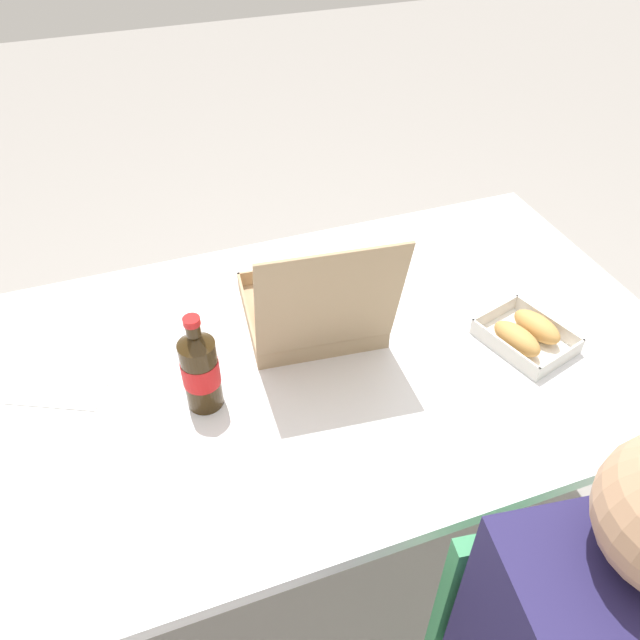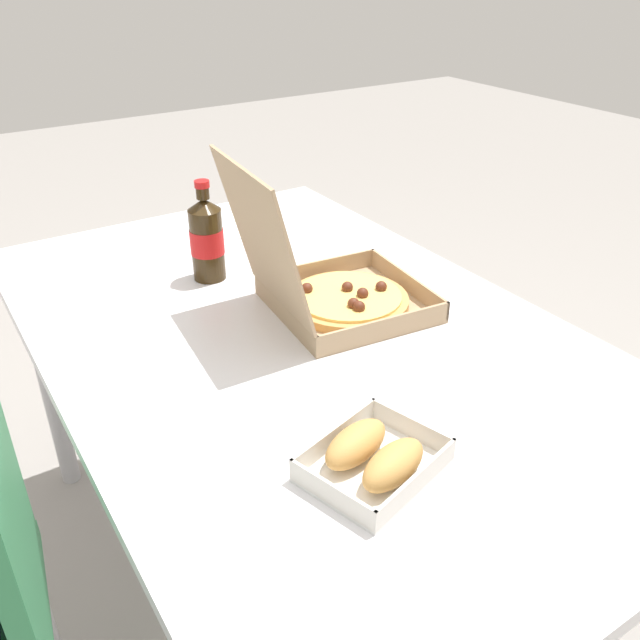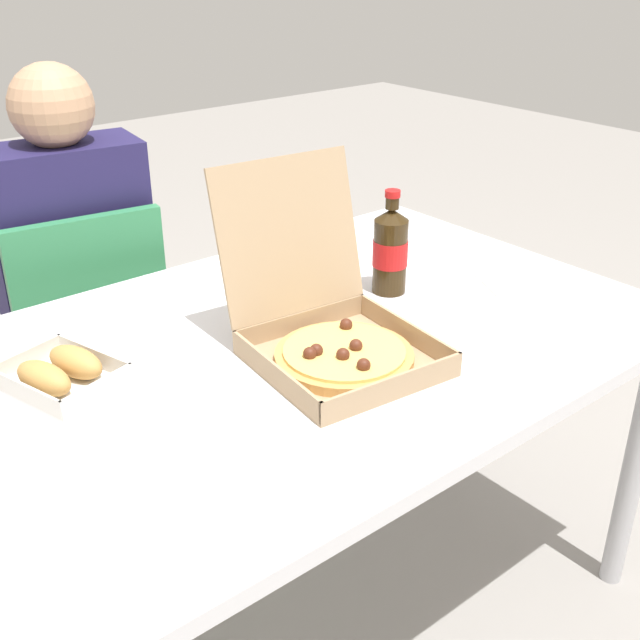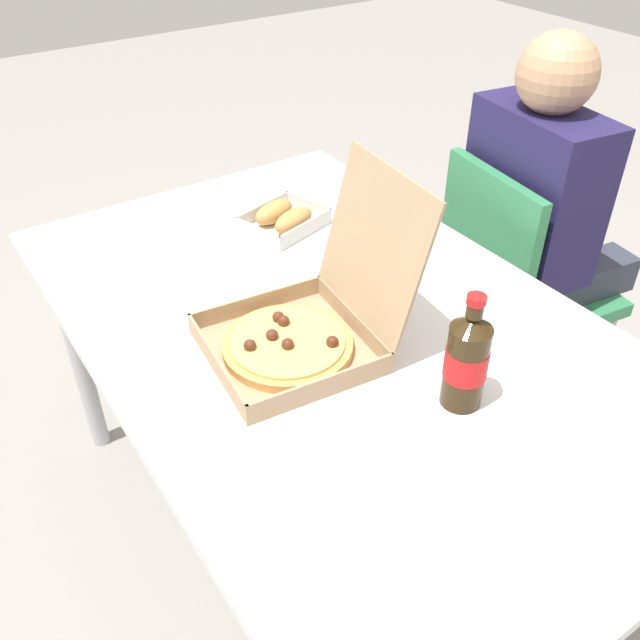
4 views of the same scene
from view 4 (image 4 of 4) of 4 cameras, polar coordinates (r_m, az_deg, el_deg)
name	(u,v)px [view 4 (image 4 of 4)]	position (r m, az deg, el deg)	size (l,w,h in m)	color
ground_plane	(331,535)	(1.89, 0.95, -17.56)	(10.00, 10.00, 0.00)	gray
dining_table	(334,347)	(1.42, 1.21, -2.26)	(1.48, 0.92, 0.71)	white
chair	(513,283)	(1.98, 15.88, 3.03)	(0.45, 0.45, 0.83)	#338451
diner_person	(544,212)	(1.92, 18.26, 8.56)	(0.38, 0.44, 1.15)	#333847
pizza_box_open	(303,327)	(1.28, -1.43, -0.62)	(0.33, 0.40, 0.33)	tan
bread_side_box	(284,218)	(1.70, -3.07, 8.53)	(0.20, 0.22, 0.06)	white
cola_bottle	(467,360)	(1.16, 12.18, -3.27)	(0.07, 0.07, 0.22)	#33230F
paper_menu	(512,561)	(1.03, 15.78, -18.83)	(0.21, 0.15, 0.00)	white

